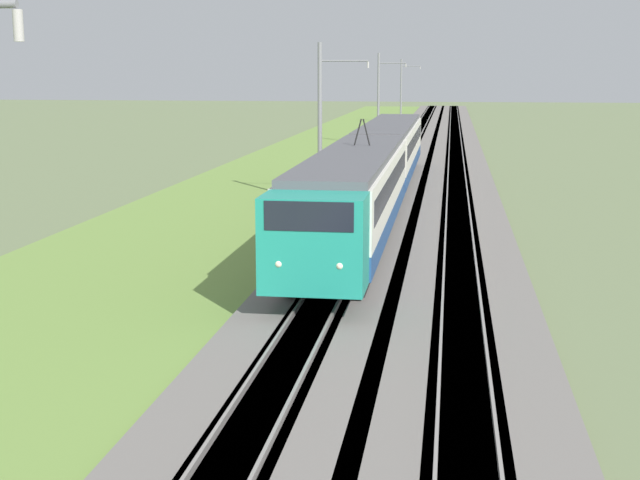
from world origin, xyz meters
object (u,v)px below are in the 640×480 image
Objects in this scene: passenger_train at (376,166)px; catenary_mast_distant at (402,90)px; catenary_mast_far at (379,99)px; catenary_mast_mid at (321,123)px.

passenger_train is 74.29m from catenary_mast_distant.
passenger_train is at bearing -177.75° from catenary_mast_distant.
catenary_mast_far reaches higher than catenary_mast_distant.
catenary_mast_distant is at bearing 0.00° from catenary_mast_mid.
passenger_train is at bearing -119.49° from catenary_mast_mid.
catenary_mast_distant is (72.55, 0.00, 0.03)m from catenary_mast_mid.
catenary_mast_distant is at bearing -177.75° from passenger_train.
catenary_mast_mid is 36.28m from catenary_mast_far.
catenary_mast_far reaches higher than catenary_mast_mid.
catenary_mast_mid is 0.99× the size of catenary_mast_distant.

